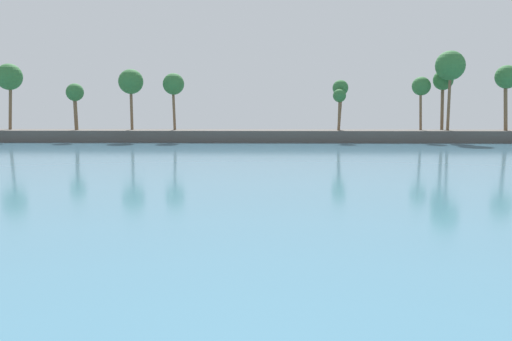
% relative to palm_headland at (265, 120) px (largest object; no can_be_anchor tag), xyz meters
% --- Properties ---
extents(sea, '(220.00, 116.04, 0.06)m').
position_rel_palm_headland_xyz_m(sea, '(-0.48, -18.10, -3.21)').
color(sea, teal).
rests_on(sea, ground).
extents(palm_headland, '(90.16, 6.15, 13.43)m').
position_rel_palm_headland_xyz_m(palm_headland, '(0.00, 0.00, 0.00)').
color(palm_headland, '#514C47').
rests_on(palm_headland, ground).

